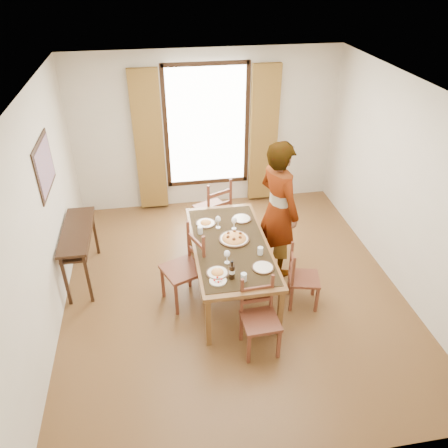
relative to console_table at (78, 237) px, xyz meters
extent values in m
plane|color=#492916|center=(2.03, -0.60, -0.68)|extent=(5.00, 5.00, 0.00)
cube|color=beige|center=(2.03, 1.90, 0.67)|extent=(4.50, 0.10, 2.70)
cube|color=beige|center=(2.03, -3.10, 0.67)|extent=(4.50, 0.10, 2.70)
cube|color=beige|center=(-0.22, -0.60, 0.67)|extent=(0.10, 5.00, 2.70)
cube|color=beige|center=(4.28, -0.60, 0.67)|extent=(0.10, 5.00, 2.70)
cube|color=white|center=(2.03, -0.60, 2.04)|extent=(4.50, 5.00, 0.04)
cube|color=white|center=(2.03, 1.87, 0.77)|extent=(1.30, 0.04, 2.00)
cube|color=olive|center=(1.05, 1.81, 0.57)|extent=(0.48, 0.10, 2.40)
cube|color=olive|center=(3.01, 1.81, 0.57)|extent=(0.48, 0.10, 2.40)
cube|color=black|center=(-0.21, 0.00, 1.07)|extent=(0.02, 0.86, 0.66)
cube|color=#C35624|center=(-0.20, 0.00, 1.07)|extent=(0.01, 0.76, 0.56)
cube|color=black|center=(0.00, 0.00, 0.10)|extent=(0.38, 1.20, 0.04)
cube|color=black|center=(0.00, 0.00, -0.02)|extent=(0.34, 1.10, 0.03)
cube|color=black|center=(-0.14, -0.55, -0.30)|extent=(0.04, 0.04, 0.76)
cube|color=black|center=(-0.14, 0.55, -0.30)|extent=(0.04, 0.04, 0.76)
cube|color=black|center=(0.14, -0.55, -0.30)|extent=(0.04, 0.04, 0.76)
cube|color=black|center=(0.14, 0.55, -0.30)|extent=(0.04, 0.04, 0.76)
cube|color=brown|center=(1.99, -0.60, 0.04)|extent=(0.97, 2.00, 0.05)
cube|color=black|center=(1.99, -0.60, 0.07)|extent=(0.90, 1.84, 0.01)
cube|color=brown|center=(1.56, -1.54, -0.33)|extent=(0.06, 0.06, 0.70)
cube|color=brown|center=(1.56, 0.34, -0.33)|extent=(0.06, 0.06, 0.70)
cube|color=brown|center=(2.42, -1.54, -0.33)|extent=(0.06, 0.06, 0.70)
cube|color=brown|center=(2.42, 0.34, -0.33)|extent=(0.06, 0.06, 0.70)
cube|color=brown|center=(1.35, -0.72, -0.18)|extent=(0.61, 0.61, 0.04)
cube|color=brown|center=(1.08, -0.61, -0.43)|extent=(0.04, 0.04, 0.50)
cube|color=brown|center=(1.45, -0.46, -0.43)|extent=(0.04, 0.04, 0.50)
cube|color=brown|center=(1.24, -0.98, -0.43)|extent=(0.04, 0.04, 0.50)
cube|color=brown|center=(1.61, -0.83, -0.43)|extent=(0.04, 0.04, 0.50)
cube|color=brown|center=(1.46, -0.45, 0.10)|extent=(0.04, 0.04, 0.56)
cube|color=brown|center=(1.62, -0.82, 0.10)|extent=(0.04, 0.04, 0.56)
cube|color=brown|center=(1.54, -0.64, -0.02)|extent=(0.18, 0.38, 0.06)
cube|color=brown|center=(1.54, -0.64, 0.19)|extent=(0.18, 0.38, 0.06)
cube|color=brown|center=(1.95, 0.75, -0.18)|extent=(0.62, 0.62, 0.04)
cube|color=brown|center=(2.05, 1.02, -0.43)|extent=(0.04, 0.04, 0.50)
cube|color=brown|center=(2.22, 0.65, -0.43)|extent=(0.04, 0.04, 0.50)
cube|color=brown|center=(1.69, 0.85, -0.43)|extent=(0.04, 0.04, 0.50)
cube|color=brown|center=(1.85, 0.49, -0.43)|extent=(0.04, 0.04, 0.50)
cube|color=brown|center=(2.22, 0.64, 0.10)|extent=(0.04, 0.04, 0.56)
cube|color=brown|center=(1.85, 0.48, 0.10)|extent=(0.04, 0.04, 0.56)
cube|color=brown|center=(2.04, 0.56, -0.02)|extent=(0.38, 0.19, 0.06)
cube|color=brown|center=(2.04, 0.56, 0.18)|extent=(0.38, 0.19, 0.06)
cube|color=brown|center=(2.14, -1.71, -0.25)|extent=(0.43, 0.43, 0.04)
cube|color=brown|center=(1.97, -1.89, -0.46)|extent=(0.04, 0.04, 0.44)
cube|color=brown|center=(1.96, -1.54, -0.46)|extent=(0.04, 0.04, 0.44)
cube|color=brown|center=(2.32, -1.87, -0.46)|extent=(0.04, 0.04, 0.44)
cube|color=brown|center=(2.31, -1.52, -0.46)|extent=(0.04, 0.04, 0.44)
cube|color=brown|center=(1.96, -1.53, 0.00)|extent=(0.04, 0.04, 0.49)
cube|color=brown|center=(2.31, -1.51, 0.00)|extent=(0.04, 0.04, 0.49)
cube|color=brown|center=(2.13, -1.52, -0.10)|extent=(0.35, 0.04, 0.05)
cube|color=brown|center=(2.13, -1.52, 0.08)|extent=(0.35, 0.04, 0.05)
cube|color=brown|center=(2.88, -1.04, -0.28)|extent=(0.45, 0.45, 0.04)
cube|color=brown|center=(3.00, -1.23, -0.48)|extent=(0.04, 0.04, 0.41)
cube|color=brown|center=(2.68, -1.16, -0.48)|extent=(0.04, 0.04, 0.41)
cube|color=brown|center=(3.07, -0.92, -0.48)|extent=(0.04, 0.04, 0.41)
cube|color=brown|center=(2.76, -0.84, -0.48)|extent=(0.04, 0.04, 0.41)
cube|color=brown|center=(2.68, -1.16, -0.05)|extent=(0.03, 0.03, 0.45)
cube|color=brown|center=(2.75, -0.84, -0.05)|extent=(0.03, 0.03, 0.45)
cube|color=brown|center=(2.71, -1.00, -0.14)|extent=(0.10, 0.32, 0.05)
cube|color=brown|center=(2.71, -1.00, 0.02)|extent=(0.10, 0.32, 0.05)
imported|color=gray|center=(2.71, -0.26, 0.31)|extent=(1.07, 1.00, 1.98)
cylinder|color=silver|center=(2.32, -0.89, 0.12)|extent=(0.07, 0.07, 0.10)
cylinder|color=silver|center=(1.64, -0.30, 0.12)|extent=(0.07, 0.07, 0.10)
cylinder|color=silver|center=(2.01, -1.36, 0.12)|extent=(0.07, 0.07, 0.10)
camera|label=1|loc=(1.14, -5.15, 3.31)|focal=35.00mm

